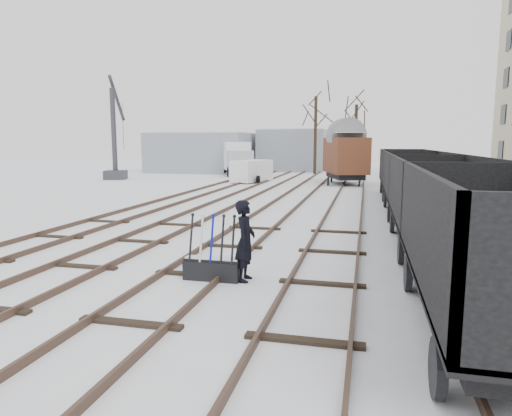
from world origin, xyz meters
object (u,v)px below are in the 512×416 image
at_px(ground_frame, 212,267).
at_px(crane, 116,153).
at_px(lorry, 236,158).
at_px(worker, 245,241).
at_px(box_van_wagon, 345,154).
at_px(freight_wagon_a, 501,276).
at_px(panel_van, 252,171).

height_order(ground_frame, crane, crane).
xyz_separation_m(lorry, crane, (-8.48, -6.95, 0.63)).
distance_m(ground_frame, crane, 30.43).
distance_m(worker, box_van_wagon, 24.90).
height_order(freight_wagon_a, panel_van, freight_wagon_a).
distance_m(ground_frame, box_van_wagon, 25.08).
relative_size(ground_frame, freight_wagon_a, 0.23).
bearing_deg(worker, crane, 33.91).
bearing_deg(lorry, freight_wagon_a, -91.52).
relative_size(worker, freight_wagon_a, 0.28).
distance_m(lorry, panel_van, 7.90).
bearing_deg(worker, lorry, 14.71).
height_order(ground_frame, freight_wagon_a, freight_wagon_a).
relative_size(lorry, crane, 0.84).
bearing_deg(ground_frame, crane, 124.61).
relative_size(box_van_wagon, crane, 0.65).
relative_size(ground_frame, worker, 0.81).
bearing_deg(crane, panel_van, -18.60).
bearing_deg(box_van_wagon, freight_wagon_a, -98.88).
xyz_separation_m(panel_van, crane, (-11.81, 0.18, 1.34)).
bearing_deg(box_van_wagon, panel_van, 163.80).
relative_size(box_van_wagon, lorry, 0.77).
height_order(worker, panel_van, worker).
distance_m(freight_wagon_a, panel_van, 28.85).
height_order(box_van_wagon, lorry, box_van_wagon).
xyz_separation_m(worker, box_van_wagon, (1.06, 24.84, 1.28)).
distance_m(worker, panel_van, 25.52).
bearing_deg(worker, ground_frame, 95.89).
relative_size(panel_van, crane, 0.49).
bearing_deg(box_van_wagon, worker, -109.12).
bearing_deg(freight_wagon_a, crane, 130.02).
bearing_deg(worker, box_van_wagon, -4.14).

